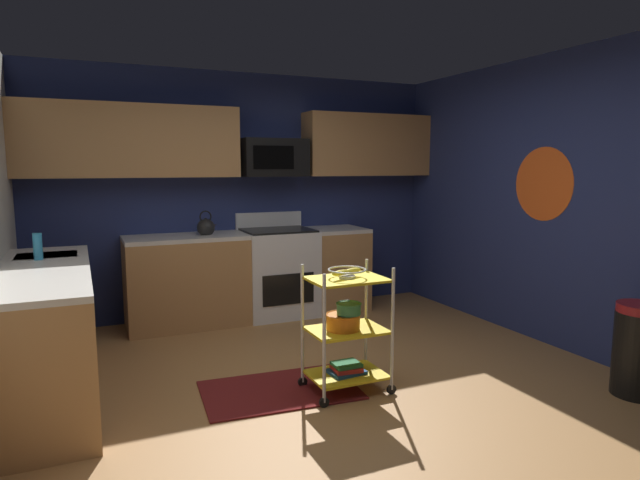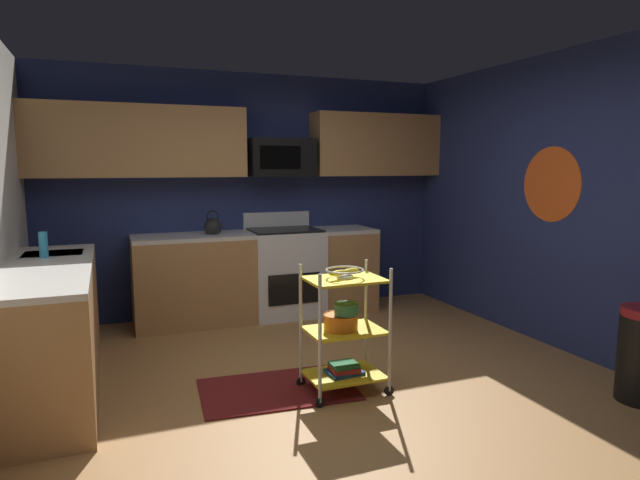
{
  "view_description": "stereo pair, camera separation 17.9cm",
  "coord_description": "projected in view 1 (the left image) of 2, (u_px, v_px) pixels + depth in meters",
  "views": [
    {
      "loc": [
        -1.65,
        -3.36,
        1.61
      ],
      "look_at": [
        0.03,
        0.4,
        1.05
      ],
      "focal_mm": 30.48,
      "sensor_mm": 36.0,
      "label": 1
    },
    {
      "loc": [
        -1.48,
        -3.43,
        1.61
      ],
      "look_at": [
        0.03,
        0.4,
        1.05
      ],
      "focal_mm": 30.48,
      "sensor_mm": 36.0,
      "label": 2
    }
  ],
  "objects": [
    {
      "name": "trash_can",
      "position": [
        639.0,
        350.0,
        3.81
      ],
      "size": [
        0.34,
        0.42,
        0.66
      ],
      "color": "black",
      "rests_on": "ground"
    },
    {
      "name": "wall_back",
      "position": [
        242.0,
        195.0,
        5.95
      ],
      "size": [
        4.52,
        0.06,
        2.6
      ],
      "primitive_type": "cube",
      "color": "navy",
      "rests_on": "ground"
    },
    {
      "name": "dish_soap_bottle",
      "position": [
        38.0,
        247.0,
        4.02
      ],
      "size": [
        0.06,
        0.06,
        0.2
      ],
      "primitive_type": "cylinder",
      "color": "#2D8CBF",
      "rests_on": "counter_run"
    },
    {
      "name": "floor",
      "position": [
        339.0,
        393.0,
        3.93
      ],
      "size": [
        4.4,
        4.8,
        0.04
      ],
      "primitive_type": "cube",
      "color": "#A87542",
      "rests_on": "ground"
    },
    {
      "name": "wall_flower_decal",
      "position": [
        543.0,
        184.0,
        4.9
      ],
      "size": [
        0.0,
        0.67,
        0.67
      ],
      "primitive_type": "cylinder",
      "rotation": [
        0.0,
        1.57,
        0.0
      ],
      "color": "#E5591E"
    },
    {
      "name": "fruit_bowl",
      "position": [
        347.0,
        271.0,
        3.81
      ],
      "size": [
        0.27,
        0.27,
        0.07
      ],
      "color": "silver",
      "rests_on": "rolling_cart"
    },
    {
      "name": "wall_right",
      "position": [
        574.0,
        203.0,
        4.65
      ],
      "size": [
        0.06,
        4.8,
        2.6
      ],
      "primitive_type": "cube",
      "color": "navy",
      "rests_on": "ground"
    },
    {
      "name": "book_stack",
      "position": [
        346.0,
        368.0,
        3.91
      ],
      "size": [
        0.26,
        0.21,
        0.08
      ],
      "color": "#1E4C8C",
      "rests_on": "rolling_cart"
    },
    {
      "name": "rolling_cart",
      "position": [
        347.0,
        330.0,
        3.87
      ],
      "size": [
        0.6,
        0.41,
        0.91
      ],
      "color": "silver",
      "rests_on": "ground"
    },
    {
      "name": "mixing_bowl_large",
      "position": [
        343.0,
        321.0,
        3.85
      ],
      "size": [
        0.25,
        0.25,
        0.11
      ],
      "color": "orange",
      "rests_on": "rolling_cart"
    },
    {
      "name": "floor_rug",
      "position": [
        280.0,
        390.0,
        3.92
      ],
      "size": [
        1.15,
        0.78,
        0.01
      ],
      "primitive_type": "cube",
      "rotation": [
        0.0,
        0.0,
        -0.08
      ],
      "color": "maroon",
      "rests_on": "ground"
    },
    {
      "name": "kettle",
      "position": [
        206.0,
        227.0,
        5.5
      ],
      "size": [
        0.21,
        0.18,
        0.26
      ],
      "color": "black",
      "rests_on": "counter_run"
    },
    {
      "name": "upper_cabinets",
      "position": [
        241.0,
        143.0,
        5.67
      ],
      "size": [
        4.4,
        0.33,
        0.7
      ],
      "color": "#B27F4C"
    },
    {
      "name": "microwave",
      "position": [
        273.0,
        158.0,
        5.81
      ],
      "size": [
        0.7,
        0.39,
        0.4
      ],
      "color": "black"
    },
    {
      "name": "mixing_bowl_small",
      "position": [
        349.0,
        308.0,
        3.82
      ],
      "size": [
        0.18,
        0.18,
        0.08
      ],
      "color": "#387F4C",
      "rests_on": "rolling_cart"
    },
    {
      "name": "counter_run",
      "position": [
        180.0,
        295.0,
        4.88
      ],
      "size": [
        3.49,
        2.67,
        0.92
      ],
      "color": "#B27F4C",
      "rests_on": "ground"
    },
    {
      "name": "oven_range",
      "position": [
        278.0,
        271.0,
        5.88
      ],
      "size": [
        0.76,
        0.65,
        1.1
      ],
      "color": "white",
      "rests_on": "ground"
    }
  ]
}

